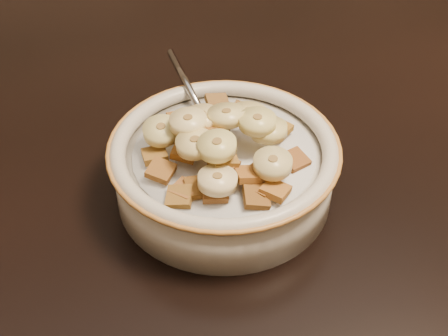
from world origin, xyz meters
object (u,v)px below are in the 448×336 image
object	(u,v)px
cereal_bowl	(224,174)
spoon	(211,130)
table	(277,132)
chair	(255,62)

from	to	relation	value
cereal_bowl	spoon	bearing A→B (deg)	96.27
table	chair	size ratio (longest dim) A/B	1.57
chair	spoon	size ratio (longest dim) A/B	19.62
table	spoon	size ratio (longest dim) A/B	30.80
table	cereal_bowl	world-z (taller)	cereal_bowl
chair	spoon	bearing A→B (deg)	-116.27
chair	cereal_bowl	distance (m)	0.78
chair	cereal_bowl	xyz separation A→B (m)	(-0.26, -0.66, 0.33)
chair	cereal_bowl	bearing A→B (deg)	-115.08
chair	spoon	xyz separation A→B (m)	(-0.26, -0.63, 0.35)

